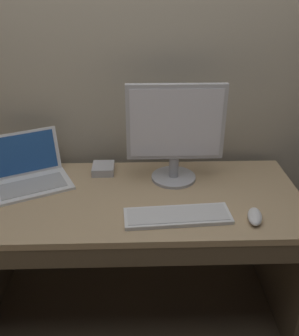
% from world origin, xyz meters
% --- Properties ---
extents(ground_plane, '(14.00, 14.00, 0.00)m').
position_xyz_m(ground_plane, '(0.00, 0.00, 0.00)').
color(ground_plane, brown).
extents(back_wall, '(4.19, 0.04, 2.62)m').
position_xyz_m(back_wall, '(0.00, 0.40, 1.31)').
color(back_wall, '#ADA38E').
rests_on(back_wall, ground).
extents(desk, '(1.55, 0.68, 0.71)m').
position_xyz_m(desk, '(0.00, -0.02, 0.51)').
color(desk, tan).
rests_on(desk, ground).
extents(laptop_white, '(0.44, 0.40, 0.22)m').
position_xyz_m(laptop_white, '(-0.49, 0.13, 0.76)').
color(laptop_white, white).
rests_on(laptop_white, desk).
extents(external_monitor, '(0.45, 0.22, 0.48)m').
position_xyz_m(external_monitor, '(0.20, 0.14, 0.97)').
color(external_monitor, '#B7B7BC').
rests_on(external_monitor, desk).
extents(wired_keyboard, '(0.45, 0.17, 0.02)m').
position_xyz_m(wired_keyboard, '(0.19, -0.18, 0.72)').
color(wired_keyboard, white).
rests_on(wired_keyboard, desk).
extents(computer_mouse, '(0.08, 0.13, 0.04)m').
position_xyz_m(computer_mouse, '(0.51, -0.21, 0.73)').
color(computer_mouse, white).
rests_on(computer_mouse, desk).
extents(external_drive_box, '(0.11, 0.12, 0.04)m').
position_xyz_m(external_drive_box, '(-0.15, 0.23, 0.73)').
color(external_drive_box, silver).
rests_on(external_drive_box, desk).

